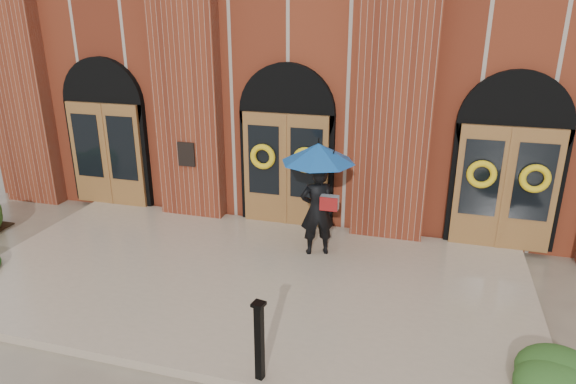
% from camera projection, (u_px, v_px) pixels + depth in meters
% --- Properties ---
extents(ground, '(90.00, 90.00, 0.00)m').
position_uv_depth(ground, '(244.00, 287.00, 9.27)').
color(ground, gray).
rests_on(ground, ground).
extents(landing, '(10.00, 5.30, 0.15)m').
position_uv_depth(landing, '(247.00, 280.00, 9.38)').
color(landing, tan).
rests_on(landing, ground).
extents(church_building, '(16.20, 12.53, 7.00)m').
position_uv_depth(church_building, '(340.00, 49.00, 16.00)').
color(church_building, maroon).
rests_on(church_building, ground).
extents(man_with_umbrella, '(1.85, 1.85, 2.25)m').
position_uv_depth(man_with_umbrella, '(318.00, 178.00, 9.71)').
color(man_with_umbrella, black).
rests_on(man_with_umbrella, landing).
extents(metal_post, '(0.18, 0.18, 1.15)m').
position_uv_depth(metal_post, '(259.00, 339.00, 6.60)').
color(metal_post, black).
rests_on(metal_post, landing).
extents(hedge_front_right, '(1.43, 1.23, 0.51)m').
position_uv_depth(hedge_front_right, '(573.00, 371.00, 6.77)').
color(hedge_front_right, '#2A521D').
rests_on(hedge_front_right, ground).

